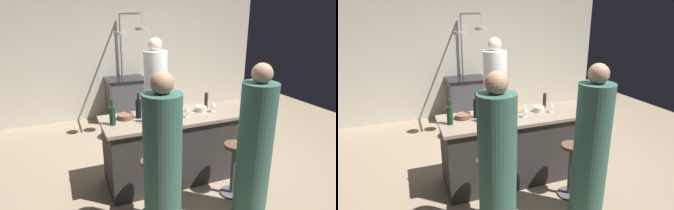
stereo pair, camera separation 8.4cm
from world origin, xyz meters
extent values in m
plane|color=gray|center=(0.00, 0.00, 0.00)|extent=(9.00, 9.00, 0.00)
cube|color=beige|center=(0.00, 2.85, 1.30)|extent=(6.40, 0.16, 2.60)
cube|color=#332D2B|center=(0.00, 0.00, 0.43)|extent=(1.72, 0.66, 0.86)
cube|color=gray|center=(0.00, 0.00, 0.88)|extent=(1.80, 0.72, 0.04)
cube|color=#47474C|center=(0.00, 2.45, 0.43)|extent=(0.76, 0.60, 0.86)
cube|color=black|center=(0.00, 2.45, 0.88)|extent=(0.80, 0.64, 0.03)
cylinder|color=white|center=(0.17, 1.09, 0.80)|extent=(0.38, 0.38, 1.59)
sphere|color=beige|center=(0.17, 1.09, 1.69)|extent=(0.22, 0.22, 0.22)
cylinder|color=#4C4C51|center=(-0.49, -0.62, 0.33)|extent=(0.06, 0.06, 0.62)
cylinder|color=brown|center=(-0.49, -0.62, 0.66)|extent=(0.26, 0.26, 0.04)
cylinder|color=#33594C|center=(-0.51, -0.97, 0.75)|extent=(0.36, 0.36, 1.50)
sphere|color=tan|center=(-0.51, -0.97, 1.59)|extent=(0.20, 0.20, 0.20)
cylinder|color=#4C4C51|center=(0.54, -0.62, 0.01)|extent=(0.28, 0.28, 0.02)
cylinder|color=#4C4C51|center=(0.54, -0.62, 0.33)|extent=(0.06, 0.06, 0.62)
cylinder|color=brown|center=(0.54, -0.62, 0.66)|extent=(0.26, 0.26, 0.04)
cylinder|color=#33594C|center=(0.50, -1.00, 0.75)|extent=(0.36, 0.36, 1.51)
sphere|color=tan|center=(0.50, -1.00, 1.60)|extent=(0.21, 0.21, 0.21)
cylinder|color=gray|center=(0.00, 2.70, 1.07)|extent=(0.04, 0.04, 2.15)
cylinder|color=gray|center=(0.00, 1.96, 2.15)|extent=(0.04, 1.47, 0.04)
cylinder|color=gray|center=(-0.30, 1.42, 1.85)|extent=(0.21, 0.21, 0.04)
cylinder|color=gray|center=(-0.30, 1.38, 2.00)|extent=(0.01, 0.01, 0.30)
cylinder|color=gray|center=(0.05, 1.39, 1.92)|extent=(0.21, 0.21, 0.04)
cylinder|color=gray|center=(0.05, 1.38, 2.03)|extent=(0.01, 0.01, 0.23)
cube|color=#997047|center=(0.11, 0.17, 0.91)|extent=(0.32, 0.22, 0.02)
cylinder|color=#382319|center=(0.57, 0.14, 1.01)|extent=(0.05, 0.05, 0.21)
cylinder|color=black|center=(-0.42, 0.09, 1.02)|extent=(0.07, 0.07, 0.24)
cylinder|color=black|center=(-0.42, 0.09, 1.18)|extent=(0.03, 0.03, 0.08)
cylinder|color=#B78C8E|center=(-0.37, -0.09, 1.00)|extent=(0.07, 0.07, 0.21)
cylinder|color=#B78C8E|center=(-0.37, -0.09, 1.15)|extent=(0.03, 0.03, 0.08)
cylinder|color=#143319|center=(-0.77, -0.02, 1.01)|extent=(0.07, 0.07, 0.22)
cylinder|color=#143319|center=(-0.77, -0.02, 1.16)|extent=(0.03, 0.03, 0.08)
cylinder|color=brown|center=(-0.24, -0.16, 1.02)|extent=(0.07, 0.07, 0.25)
cylinder|color=brown|center=(-0.24, -0.16, 1.19)|extent=(0.03, 0.03, 0.08)
cylinder|color=silver|center=(0.56, -0.07, 0.90)|extent=(0.06, 0.06, 0.01)
cylinder|color=silver|center=(0.56, -0.07, 0.94)|extent=(0.01, 0.01, 0.07)
cone|color=silver|center=(0.56, -0.07, 1.01)|extent=(0.07, 0.07, 0.06)
cylinder|color=silver|center=(-0.32, 0.01, 0.90)|extent=(0.06, 0.06, 0.01)
cylinder|color=silver|center=(-0.32, 0.01, 0.94)|extent=(0.01, 0.01, 0.07)
cone|color=silver|center=(-0.32, 0.01, 1.01)|extent=(0.07, 0.07, 0.06)
cylinder|color=silver|center=(0.15, -0.12, 0.90)|extent=(0.06, 0.06, 0.01)
cylinder|color=silver|center=(0.15, -0.12, 0.94)|extent=(0.01, 0.01, 0.07)
cone|color=silver|center=(0.15, -0.12, 1.01)|extent=(0.07, 0.07, 0.06)
cylinder|color=brown|center=(-0.58, 0.12, 0.93)|extent=(0.20, 0.20, 0.06)
cylinder|color=silver|center=(0.42, 0.02, 0.93)|extent=(0.14, 0.14, 0.07)
cylinder|color=#334C6B|center=(-0.03, -0.06, 0.94)|extent=(0.15, 0.15, 0.08)
camera|label=1|loc=(-1.34, -3.12, 2.14)|focal=30.18mm
camera|label=2|loc=(-1.26, -3.15, 2.14)|focal=30.18mm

